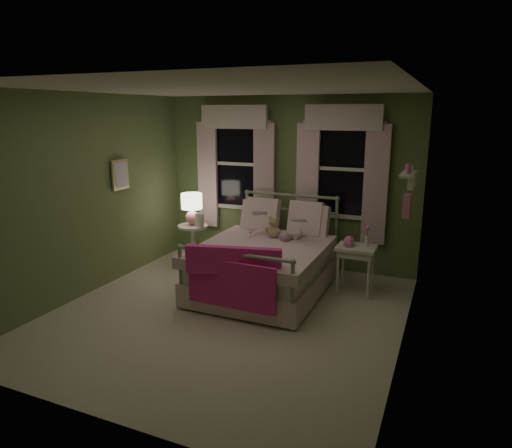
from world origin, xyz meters
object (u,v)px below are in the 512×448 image
at_px(child_right, 297,221).
at_px(nightstand_right, 356,254).
at_px(bed, 266,263).
at_px(nightstand_left, 193,240).
at_px(teddy_bear, 274,229).
at_px(child_left, 259,215).
at_px(table_lamp, 192,206).

relative_size(child_right, nightstand_right, 1.01).
relative_size(bed, nightstand_left, 3.13).
height_order(nightstand_left, nightstand_right, same).
xyz_separation_m(bed, teddy_bear, (0.00, 0.26, 0.41)).
height_order(bed, nightstand_left, bed).
xyz_separation_m(child_right, teddy_bear, (-0.28, -0.16, -0.10)).
bearing_deg(child_left, nightstand_left, 9.07).
distance_m(child_right, nightstand_right, 0.92).
height_order(bed, nightstand_right, bed).
relative_size(child_left, table_lamp, 1.46).
distance_m(child_left, nightstand_left, 1.26).
xyz_separation_m(child_left, nightstand_right, (1.41, -0.07, -0.37)).
relative_size(child_left, nightstand_right, 1.10).
bearing_deg(child_right, bed, 76.77).
xyz_separation_m(child_right, table_lamp, (-1.71, 0.07, 0.06)).
bearing_deg(nightstand_left, child_right, -2.25).
height_order(child_left, table_lamp, child_left).
height_order(child_left, nightstand_left, child_left).
distance_m(bed, table_lamp, 1.62).
bearing_deg(teddy_bear, nightstand_right, 4.65).
relative_size(nightstand_left, table_lamp, 1.34).
bearing_deg(table_lamp, nightstand_left, 180.00).
bearing_deg(table_lamp, child_left, -3.35).
height_order(teddy_bear, table_lamp, table_lamp).
xyz_separation_m(bed, nightstand_right, (1.13, 0.35, 0.17)).
relative_size(bed, child_left, 2.88).
height_order(child_left, teddy_bear, child_left).
distance_m(bed, child_left, 0.74).
bearing_deg(bed, nightstand_right, 17.47).
relative_size(teddy_bear, nightstand_right, 0.48).
xyz_separation_m(bed, child_right, (0.28, 0.42, 0.51)).
distance_m(nightstand_left, table_lamp, 0.54).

